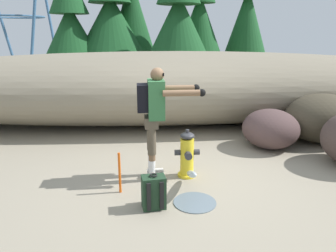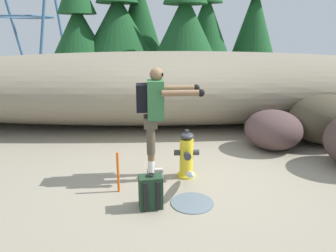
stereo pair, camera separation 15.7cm
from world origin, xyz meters
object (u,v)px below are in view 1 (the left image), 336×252
(spare_backpack, at_px, (154,192))
(survey_stake, at_px, (120,173))
(boulder_large, at_px, (322,118))
(fire_hydrant, at_px, (187,155))
(utility_worker, at_px, (156,110))
(boulder_small, at_px, (270,129))

(spare_backpack, bearing_deg, survey_stake, 37.32)
(spare_backpack, distance_m, boulder_large, 4.32)
(fire_hydrant, bearing_deg, spare_backpack, -120.83)
(survey_stake, bearing_deg, spare_backpack, -44.25)
(boulder_large, bearing_deg, utility_worker, -156.37)
(fire_hydrant, distance_m, survey_stake, 1.13)
(boulder_small, bearing_deg, utility_worker, -151.71)
(fire_hydrant, height_order, boulder_small, boulder_small)
(boulder_large, distance_m, boulder_small, 1.23)
(utility_worker, height_order, survey_stake, utility_worker)
(utility_worker, distance_m, boulder_small, 2.70)
(boulder_small, distance_m, survey_stake, 3.30)
(spare_backpack, height_order, boulder_large, boulder_large)
(fire_hydrant, relative_size, survey_stake, 1.29)
(spare_backpack, relative_size, boulder_large, 0.31)
(fire_hydrant, bearing_deg, utility_worker, -178.69)
(spare_backpack, relative_size, boulder_small, 0.43)
(utility_worker, relative_size, boulder_small, 1.56)
(fire_hydrant, bearing_deg, survey_stake, -154.95)
(utility_worker, relative_size, boulder_large, 1.13)
(fire_hydrant, relative_size, utility_worker, 0.45)
(boulder_small, height_order, survey_stake, boulder_small)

